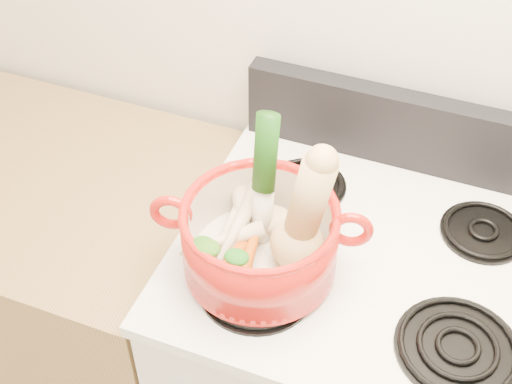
% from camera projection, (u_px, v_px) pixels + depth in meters
% --- Properties ---
extents(wall_back, '(3.50, 0.02, 2.60)m').
position_uv_depth(wall_back, '(440.00, 15.00, 1.41)').
color(wall_back, silver).
rests_on(wall_back, floor).
extents(cooktop, '(0.78, 0.67, 0.03)m').
position_uv_depth(cooktop, '(374.00, 261.00, 1.43)').
color(cooktop, white).
rests_on(cooktop, stove_body).
extents(control_backsplash, '(0.76, 0.05, 0.18)m').
position_uv_depth(control_backsplash, '(414.00, 132.00, 1.55)').
color(control_backsplash, black).
rests_on(control_backsplash, cooktop).
extents(burner_front_left, '(0.22, 0.22, 0.02)m').
position_uv_depth(burner_front_left, '(257.00, 285.00, 1.35)').
color(burner_front_left, black).
rests_on(burner_front_left, cooktop).
extents(burner_front_right, '(0.22, 0.22, 0.02)m').
position_uv_depth(burner_front_right, '(458.00, 347.00, 1.25)').
color(burner_front_right, black).
rests_on(burner_front_right, cooktop).
extents(burner_back_left, '(0.17, 0.17, 0.02)m').
position_uv_depth(burner_back_left, '(307.00, 184.00, 1.55)').
color(burner_back_left, black).
rests_on(burner_back_left, cooktop).
extents(burner_back_right, '(0.17, 0.17, 0.02)m').
position_uv_depth(burner_back_right, '(483.00, 230.00, 1.45)').
color(burner_back_right, black).
rests_on(burner_back_right, cooktop).
extents(dutch_oven, '(0.35, 0.35, 0.14)m').
position_uv_depth(dutch_oven, '(260.00, 239.00, 1.33)').
color(dutch_oven, red).
rests_on(dutch_oven, burner_front_left).
extents(pot_handle_left, '(0.08, 0.04, 0.08)m').
position_uv_depth(pot_handle_left, '(171.00, 212.00, 1.31)').
color(pot_handle_left, red).
rests_on(pot_handle_left, dutch_oven).
extents(pot_handle_right, '(0.08, 0.04, 0.08)m').
position_uv_depth(pot_handle_right, '(351.00, 230.00, 1.28)').
color(pot_handle_right, red).
rests_on(pot_handle_right, dutch_oven).
extents(squash, '(0.18, 0.15, 0.28)m').
position_uv_depth(squash, '(299.00, 212.00, 1.25)').
color(squash, tan).
rests_on(squash, dutch_oven).
extents(leek, '(0.05, 0.10, 0.29)m').
position_uv_depth(leek, '(263.00, 180.00, 1.30)').
color(leek, silver).
rests_on(leek, dutch_oven).
extents(ginger, '(0.10, 0.08, 0.05)m').
position_uv_depth(ginger, '(271.00, 220.00, 1.39)').
color(ginger, tan).
rests_on(ginger, dutch_oven).
extents(parsnip_0, '(0.05, 0.21, 0.06)m').
position_uv_depth(parsnip_0, '(236.00, 235.00, 1.36)').
color(parsnip_0, beige).
rests_on(parsnip_0, dutch_oven).
extents(parsnip_1, '(0.06, 0.22, 0.06)m').
position_uv_depth(parsnip_1, '(234.00, 220.00, 1.38)').
color(parsnip_1, beige).
rests_on(parsnip_1, dutch_oven).
extents(parsnip_2, '(0.13, 0.20, 0.06)m').
position_uv_depth(parsnip_2, '(244.00, 221.00, 1.37)').
color(parsnip_2, beige).
rests_on(parsnip_2, dutch_oven).
extents(parsnip_3, '(0.15, 0.13, 0.05)m').
position_uv_depth(parsnip_3, '(222.00, 240.00, 1.33)').
color(parsnip_3, beige).
rests_on(parsnip_3, dutch_oven).
extents(parsnip_4, '(0.06, 0.22, 0.06)m').
position_uv_depth(parsnip_4, '(242.00, 219.00, 1.36)').
color(parsnip_4, beige).
rests_on(parsnip_4, dutch_oven).
extents(parsnip_5, '(0.05, 0.22, 0.06)m').
position_uv_depth(parsnip_5, '(237.00, 227.00, 1.34)').
color(parsnip_5, beige).
rests_on(parsnip_5, dutch_oven).
extents(carrot_0, '(0.08, 0.19, 0.05)m').
position_uv_depth(carrot_0, '(235.00, 253.00, 1.33)').
color(carrot_0, '#CD490A').
rests_on(carrot_0, dutch_oven).
extents(carrot_1, '(0.09, 0.15, 0.05)m').
position_uv_depth(carrot_1, '(233.00, 257.00, 1.32)').
color(carrot_1, '#C65B09').
rests_on(carrot_1, dutch_oven).
extents(carrot_2, '(0.05, 0.18, 0.05)m').
position_uv_depth(carrot_2, '(251.00, 250.00, 1.32)').
color(carrot_2, '#C25909').
rests_on(carrot_2, dutch_oven).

